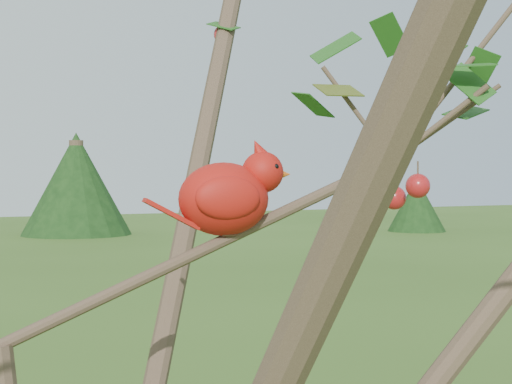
% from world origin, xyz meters
% --- Properties ---
extents(crabapple_tree, '(2.35, 2.05, 2.95)m').
position_xyz_m(crabapple_tree, '(0.03, -0.02, 2.12)').
color(crabapple_tree, '#3B2C20').
rests_on(crabapple_tree, ground).
extents(cardinal, '(0.22, 0.13, 0.16)m').
position_xyz_m(cardinal, '(0.27, 0.07, 2.15)').
color(cardinal, red).
rests_on(cardinal, ground).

